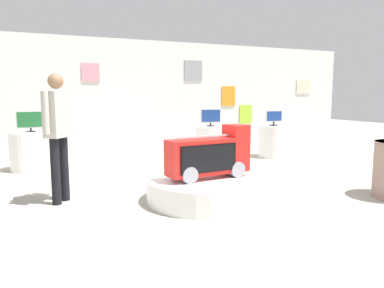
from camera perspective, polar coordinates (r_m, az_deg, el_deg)
The scene contains 11 objects.
ground_plane at distance 4.87m, azimuth 3.84°, elevation -9.40°, with size 30.00×30.00×0.00m, color #A8A091.
back_wall_display at distance 9.17m, azimuth -9.10°, elevation 7.45°, with size 12.65×0.13×2.83m.
main_display_pedestal at distance 4.94m, azimuth 2.58°, elevation -7.25°, with size 1.68×1.68×0.31m, color white.
novelty_firetruck_tv at distance 4.85m, azimuth 2.89°, elevation -2.03°, with size 1.21×0.50×0.72m.
display_pedestal_left_rear at distance 7.61m, azimuth -24.27°, elevation -1.01°, with size 0.83×0.83×0.75m, color white.
tv_on_left_rear at distance 7.55m, azimuth -24.52°, elevation 3.45°, with size 0.50×0.18×0.40m.
display_pedestal_center_rear at distance 8.30m, azimuth 2.95°, elevation 0.30°, with size 0.70×0.70×0.75m, color white.
tv_on_center_rear at distance 8.25m, azimuth 2.99°, elevation 4.37°, with size 0.48×0.19×0.40m.
display_pedestal_right_rear at distance 8.63m, azimuth 12.89°, elevation 0.40°, with size 0.72×0.72×0.75m, color white.
tv_on_right_rear at distance 8.58m, azimuth 13.02°, elevation 4.17°, with size 0.43×0.20×0.35m.
shopper_browsing_near_truck at distance 5.02m, azimuth -20.73°, elevation 2.42°, with size 0.38×0.48×1.72m.
Camera 1 is at (-2.03, -4.19, 1.41)m, focal length 33.23 mm.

